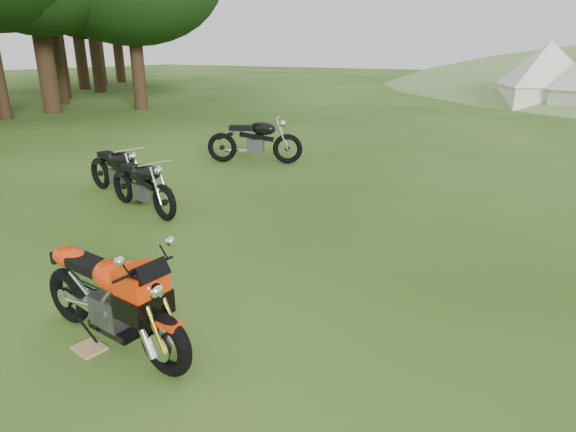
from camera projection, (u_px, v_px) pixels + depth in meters
The scene contains 8 objects.
ground at pixel (286, 276), 5.62m from camera, with size 120.00×120.00×0.00m, color #1E420E.
treeline at pixel (120, 96), 27.43m from camera, with size 28.00×32.00×14.00m, color black, non-canonical shape.
sport_motorcycle at pixel (109, 290), 4.14m from camera, with size 1.84×0.46×1.10m, color red, non-canonical shape.
plywood_board at pixel (89, 348), 4.25m from camera, with size 0.27×0.21×0.02m, color tan.
vintage_moto_a at pixel (118, 169), 8.55m from camera, with size 1.85×0.43×0.97m, color black, non-canonical shape.
vintage_moto_b at pixel (142, 183), 7.71m from camera, with size 1.80×0.42×0.95m, color black, non-canonical shape.
vintage_moto_c at pixel (254, 139), 11.02m from camera, with size 2.14×0.50×1.13m, color black, non-canonical shape.
tent_left at pixel (546, 76), 21.41m from camera, with size 3.19×3.19×2.77m, color white, non-canonical shape.
Camera 1 is at (2.60, -4.36, 2.51)m, focal length 30.00 mm.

